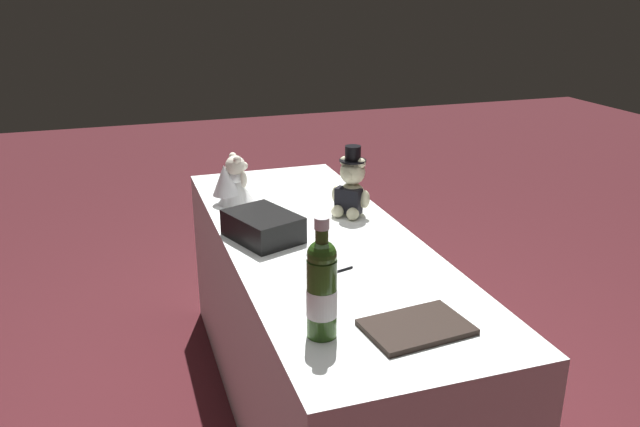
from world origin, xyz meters
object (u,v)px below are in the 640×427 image
at_px(teddy_bear_bride, 233,182).
at_px(guestbook, 417,327).
at_px(gift_case_black, 263,226).
at_px(teddy_bear_groom, 351,189).
at_px(champagne_bottle, 322,287).
at_px(signing_pen, 333,273).

xyz_separation_m(teddy_bear_bride, guestbook, (-1.22, -0.27, -0.09)).
bearing_deg(teddy_bear_bride, gift_case_black, -176.74).
bearing_deg(teddy_bear_groom, champagne_bottle, 154.34).
xyz_separation_m(teddy_bear_groom, signing_pen, (-0.51, 0.26, -0.11)).
bearing_deg(guestbook, signing_pen, 7.42).
bearing_deg(champagne_bottle, gift_case_black, -0.92).
height_order(signing_pen, guestbook, guestbook).
xyz_separation_m(gift_case_black, guestbook, (-0.78, -0.25, -0.04)).
relative_size(teddy_bear_groom, champagne_bottle, 0.84).
relative_size(teddy_bear_groom, signing_pen, 1.94).
xyz_separation_m(champagne_bottle, guestbook, (-0.06, -0.26, -0.14)).
xyz_separation_m(teddy_bear_bride, champagne_bottle, (-1.16, -0.01, 0.05)).
distance_m(teddy_bear_groom, guestbook, 0.94).
height_order(teddy_bear_groom, champagne_bottle, champagne_bottle).
height_order(teddy_bear_bride, signing_pen, teddy_bear_bride).
bearing_deg(signing_pen, teddy_bear_groom, -26.67).
xyz_separation_m(champagne_bottle, signing_pen, (0.36, -0.16, -0.14)).
bearing_deg(teddy_bear_groom, gift_case_black, 109.36).
distance_m(teddy_bear_groom, signing_pen, 0.59).
distance_m(signing_pen, gift_case_black, 0.40).
distance_m(champagne_bottle, guestbook, 0.30).
relative_size(champagne_bottle, gift_case_black, 1.04).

